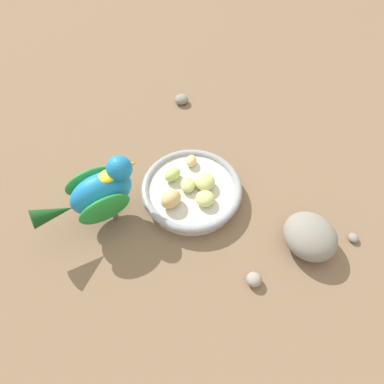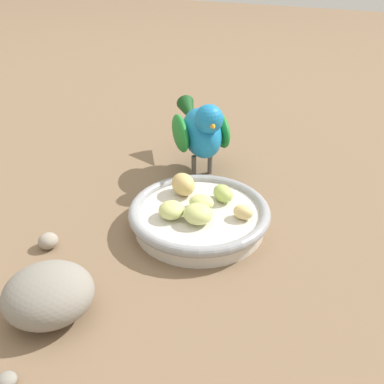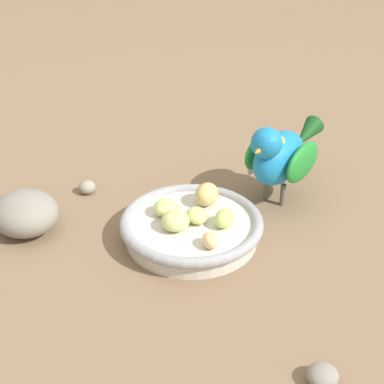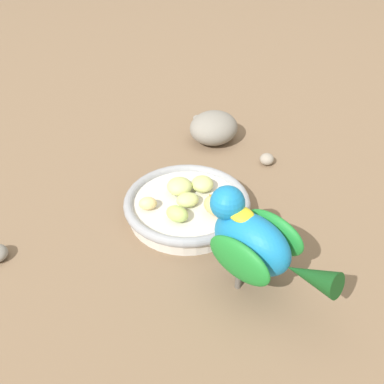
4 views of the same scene
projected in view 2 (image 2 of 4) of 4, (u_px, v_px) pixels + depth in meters
name	position (u px, v px, depth m)	size (l,w,h in m)	color
ground_plane	(201.00, 224.00, 0.60)	(4.00, 4.00, 0.00)	#7A6047
feeding_bowl	(201.00, 216.00, 0.59)	(0.19, 0.19, 0.03)	beige
apple_piece_0	(243.00, 213.00, 0.56)	(0.03, 0.02, 0.02)	#E5C67F
apple_piece_1	(183.00, 184.00, 0.62)	(0.04, 0.03, 0.03)	tan
apple_piece_2	(200.00, 200.00, 0.59)	(0.03, 0.03, 0.02)	#C6D17A
apple_piece_3	(223.00, 193.00, 0.60)	(0.03, 0.02, 0.02)	#B2CC66
apple_piece_4	(172.00, 210.00, 0.57)	(0.03, 0.03, 0.02)	#C6D17A
apple_piece_5	(198.00, 214.00, 0.56)	(0.04, 0.04, 0.02)	#C6D17A
parrot	(201.00, 129.00, 0.70)	(0.16, 0.14, 0.13)	#59544C
rock_large	(48.00, 294.00, 0.45)	(0.09, 0.09, 0.06)	gray
pebble_0	(48.00, 241.00, 0.55)	(0.02, 0.02, 0.02)	gray
pebble_1	(7.00, 380.00, 0.39)	(0.02, 0.02, 0.01)	gray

